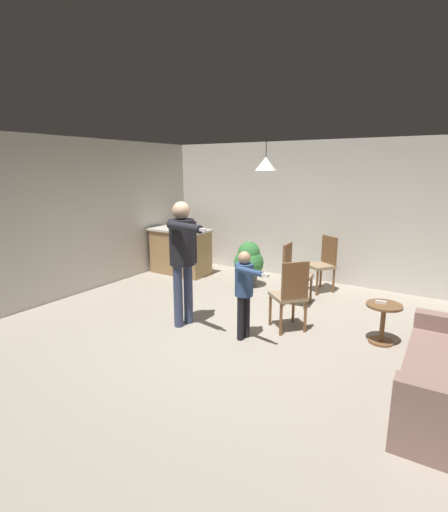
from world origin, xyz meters
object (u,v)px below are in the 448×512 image
dining_chair_by_counter (323,262)px  dining_chair_centre_back (294,272)px  potted_plant_corner (249,262)px  spare_remote_on_table (381,302)px  dining_chair_near_wall (291,293)px  kitchen_counter (181,251)px  side_table_by_couch (383,319)px  person_child (245,285)px  person_adult (183,250)px

dining_chair_by_counter → dining_chair_centre_back: size_ratio=1.00×
dining_chair_centre_back → potted_plant_corner: dining_chair_centre_back is taller
spare_remote_on_table → dining_chair_centre_back: bearing=153.0°
dining_chair_centre_back → dining_chair_near_wall: bearing=14.5°
potted_plant_corner → dining_chair_near_wall: bearing=-45.8°
kitchen_counter → dining_chair_centre_back: size_ratio=1.26×
spare_remote_on_table → kitchen_counter: bearing=163.5°
kitchen_counter → potted_plant_corner: 1.65m
kitchen_counter → side_table_by_couch: kitchen_counter is taller
person_child → dining_chair_near_wall: person_child is taller
side_table_by_couch → person_child: size_ratio=0.44×
dining_chair_near_wall → spare_remote_on_table: dining_chair_near_wall is taller
side_table_by_couch → dining_chair_near_wall: 1.20m
person_adult → spare_remote_on_table: size_ratio=13.49×
potted_plant_corner → spare_remote_on_table: 2.84m
side_table_by_couch → dining_chair_by_counter: bearing=128.4°
dining_chair_by_counter → side_table_by_couch: bearing=161.9°
side_table_by_couch → dining_chair_by_counter: (-1.33, 1.68, 0.22)m
dining_chair_near_wall → dining_chair_centre_back: 1.11m
person_adult → dining_chair_near_wall: size_ratio=1.75×
kitchen_counter → person_adult: size_ratio=0.72×
dining_chair_centre_back → side_table_by_couch: bearing=57.9°
kitchen_counter → person_adult: 2.84m
dining_chair_by_counter → dining_chair_near_wall: bearing=129.0°
person_adult → spare_remote_on_table: person_adult is taller
kitchen_counter → dining_chair_by_counter: (2.92, 0.43, 0.07)m
kitchen_counter → dining_chair_centre_back: bearing=-10.2°
side_table_by_couch → dining_chair_by_counter: size_ratio=0.52×
dining_chair_by_counter → spare_remote_on_table: (1.29, -1.67, -0.01)m
person_child → dining_chair_near_wall: 0.71m
person_adult → person_child: 1.01m
kitchen_counter → dining_chair_near_wall: bearing=-26.2°
kitchen_counter → spare_remote_on_table: (4.21, -1.24, 0.06)m
person_adult → dining_chair_by_counter: person_adult is taller
kitchen_counter → dining_chair_centre_back: (2.73, -0.49, 0.07)m
dining_chair_by_counter → dining_chair_near_wall: (0.19, -1.96, 0.00)m
person_child → dining_chair_centre_back: 1.60m
side_table_by_couch → spare_remote_on_table: spare_remote_on_table is taller
kitchen_counter → person_adult: (1.76, -2.14, 0.61)m
spare_remote_on_table → person_adult: bearing=-160.0°
person_adult → dining_chair_by_counter: 2.87m
person_child → potted_plant_corner: bearing=-141.1°
person_adult → potted_plant_corner: size_ratio=2.06×
side_table_by_couch → spare_remote_on_table: size_ratio=4.00×
side_table_by_couch → dining_chair_centre_back: dining_chair_centre_back is taller
person_adult → dining_chair_centre_back: (0.97, 1.64, -0.54)m
person_adult → dining_chair_by_counter: bearing=167.1°
person_child → spare_remote_on_table: size_ratio=9.01×
side_table_by_couch → person_child: 1.80m
side_table_by_couch → person_adult: 2.75m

